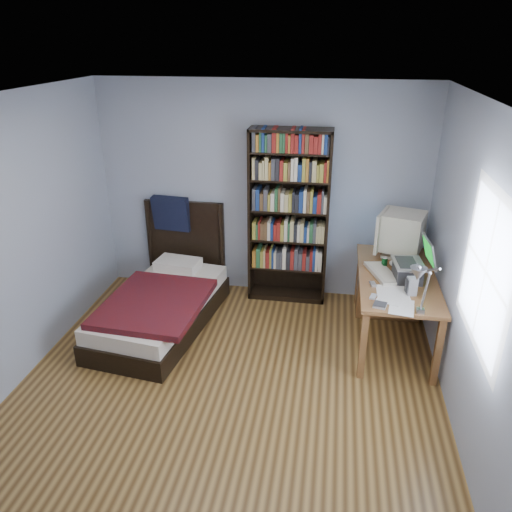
# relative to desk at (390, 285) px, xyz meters

# --- Properties ---
(room) EXTENTS (4.20, 4.24, 2.50)m
(room) POSITION_rel_desk_xyz_m (-1.48, -1.62, 0.84)
(room) COLOR #513518
(room) RESTS_ON ground
(desk) EXTENTS (0.75, 1.52, 0.73)m
(desk) POSITION_rel_desk_xyz_m (0.00, 0.00, 0.00)
(desk) COLOR brown
(desk) RESTS_ON floor
(crt_monitor) EXTENTS (0.55, 0.51, 0.51)m
(crt_monitor) POSITION_rel_desk_xyz_m (0.04, 0.05, 0.60)
(crt_monitor) COLOR beige
(crt_monitor) RESTS_ON desk
(laptop) EXTENTS (0.39, 0.39, 0.44)m
(laptop) POSITION_rel_desk_xyz_m (0.10, -0.50, 0.44)
(laptop) COLOR #2D2D30
(laptop) RESTS_ON desk
(desk_lamp) EXTENTS (0.24, 0.54, 0.64)m
(desk_lamp) POSITION_rel_desk_xyz_m (0.00, -1.51, 0.83)
(desk_lamp) COLOR #99999E
(desk_lamp) RESTS_ON desk
(keyboard) EXTENTS (0.35, 0.54, 0.05)m
(keyboard) POSITION_rel_desk_xyz_m (-0.15, -0.43, 0.33)
(keyboard) COLOR #B9B09A
(keyboard) RESTS_ON desk
(speaker) EXTENTS (0.10, 0.10, 0.17)m
(speaker) POSITION_rel_desk_xyz_m (0.08, -0.80, 0.40)
(speaker) COLOR gray
(speaker) RESTS_ON desk
(soda_can) EXTENTS (0.06, 0.06, 0.11)m
(soda_can) POSITION_rel_desk_xyz_m (-0.12, -0.25, 0.37)
(soda_can) COLOR #073609
(soda_can) RESTS_ON desk
(mouse) EXTENTS (0.07, 0.12, 0.04)m
(mouse) POSITION_rel_desk_xyz_m (-0.03, -0.17, 0.34)
(mouse) COLOR silver
(mouse) RESTS_ON desk
(phone_silver) EXTENTS (0.07, 0.11, 0.02)m
(phone_silver) POSITION_rel_desk_xyz_m (-0.25, -0.67, 0.33)
(phone_silver) COLOR #B9B9BE
(phone_silver) RESTS_ON desk
(phone_grey) EXTENTS (0.07, 0.10, 0.02)m
(phone_grey) POSITION_rel_desk_xyz_m (-0.26, -0.92, 0.33)
(phone_grey) COLOR gray
(phone_grey) RESTS_ON desk
(external_drive) EXTENTS (0.13, 0.13, 0.02)m
(external_drive) POSITION_rel_desk_xyz_m (-0.21, -1.07, 0.33)
(external_drive) COLOR gray
(external_drive) RESTS_ON desk
(bookshelf) EXTENTS (0.91, 0.30, 2.01)m
(bookshelf) POSITION_rel_desk_xyz_m (-1.17, 0.32, 0.60)
(bookshelf) COLOR black
(bookshelf) RESTS_ON floor
(bed) EXTENTS (1.15, 2.05, 1.16)m
(bed) POSITION_rel_desk_xyz_m (-2.44, -0.47, -0.15)
(bed) COLOR black
(bed) RESTS_ON floor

